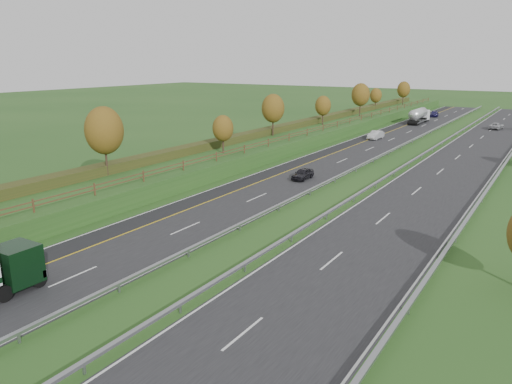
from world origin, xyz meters
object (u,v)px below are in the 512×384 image
car_dark_near (303,174)px  car_silver_mid (376,135)px  road_tanker (419,115)px  car_oncoming (496,126)px  car_small_far (434,114)px

car_dark_near → car_silver_mid: 36.68m
road_tanker → car_oncoming: 17.10m
road_tanker → car_small_far: bearing=90.3°
road_tanker → car_oncoming: size_ratio=2.24×
road_tanker → car_silver_mid: size_ratio=2.37×
car_dark_near → car_silver_mid: size_ratio=0.85×
road_tanker → car_dark_near: (2.55, -65.72, -1.14)m
road_tanker → car_small_far: road_tanker is taller
road_tanker → car_silver_mid: (-0.51, -29.17, -1.04)m
car_dark_near → car_silver_mid: (-3.06, 36.55, 0.09)m
car_dark_near → car_silver_mid: bearing=93.7°
car_small_far → car_oncoming: (17.02, -18.02, 0.01)m
car_dark_near → car_oncoming: car_oncoming is taller
road_tanker → car_dark_near: 65.78m
car_small_far → road_tanker: bearing=-97.5°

